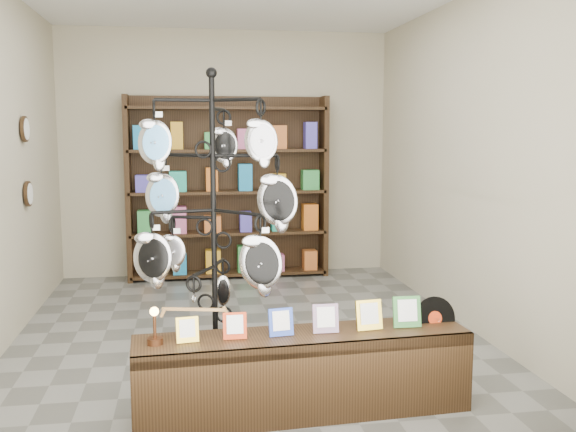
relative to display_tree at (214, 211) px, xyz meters
name	(u,v)px	position (x,y,z in m)	size (l,w,h in m)	color
ground	(248,334)	(0.34, 1.28, -1.26)	(5.00, 5.00, 0.00)	slate
room_envelope	(246,123)	(0.34, 1.28, 0.59)	(5.00, 5.00, 5.00)	#B4AB91
display_tree	(214,211)	(0.00, 0.00, 0.00)	(1.17, 1.15, 2.19)	black
front_shelf	(303,373)	(0.53, -0.37, -1.00)	(2.13, 0.54, 0.75)	black
back_shelving	(228,193)	(0.34, 3.57, -0.23)	(2.42, 0.36, 2.20)	black
wall_clocks	(27,162)	(-1.63, 2.08, 0.24)	(0.03, 0.24, 0.84)	black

